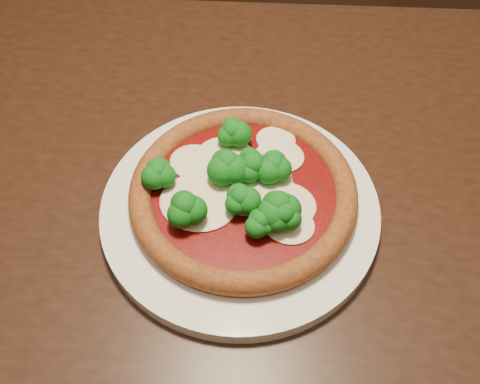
% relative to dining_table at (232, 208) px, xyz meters
% --- Properties ---
extents(dining_table, '(1.42, 1.02, 0.75)m').
position_rel_dining_table_xyz_m(dining_table, '(0.00, 0.00, 0.00)').
color(dining_table, black).
rests_on(dining_table, floor).
extents(plate, '(0.32, 0.32, 0.02)m').
position_rel_dining_table_xyz_m(plate, '(0.04, -0.07, 0.11)').
color(plate, white).
rests_on(plate, dining_table).
extents(pizza, '(0.26, 0.26, 0.06)m').
position_rel_dining_table_xyz_m(pizza, '(0.04, -0.06, 0.14)').
color(pizza, brown).
rests_on(pizza, plate).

